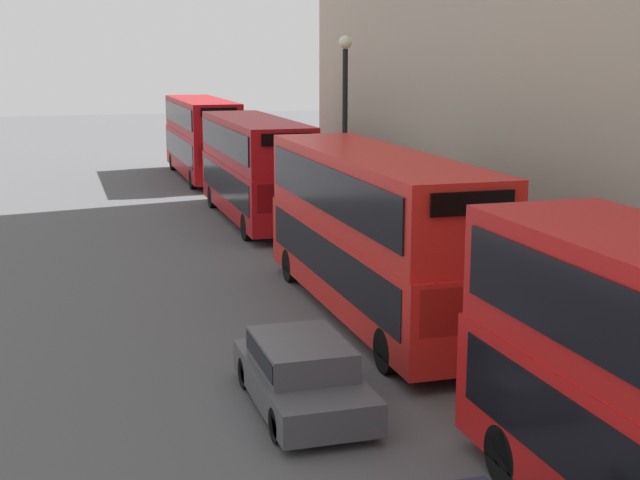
{
  "coord_description": "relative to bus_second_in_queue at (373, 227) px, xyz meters",
  "views": [
    {
      "loc": [
        -6.15,
        -2.48,
        6.8
      ],
      "look_at": [
        0.48,
        19.73,
        1.91
      ],
      "focal_mm": 50.0,
      "sensor_mm": 36.0,
      "label": 1
    }
  ],
  "objects": [
    {
      "name": "bus_second_in_queue",
      "position": [
        0.0,
        0.0,
        0.0
      ],
      "size": [
        2.59,
        11.37,
        4.31
      ],
      "color": "red",
      "rests_on": "ground"
    },
    {
      "name": "bus_third_in_queue",
      "position": [
        -0.0,
        14.06,
        -0.06
      ],
      "size": [
        2.59,
        10.53,
        4.19
      ],
      "color": "#A80F14",
      "rests_on": "ground"
    },
    {
      "name": "bus_trailing",
      "position": [
        -0.0,
        27.37,
        0.0
      ],
      "size": [
        2.59,
        10.96,
        4.31
      ],
      "color": "#A80F14",
      "rests_on": "ground"
    },
    {
      "name": "car_hatchback",
      "position": [
        -3.4,
        -5.4,
        -1.66
      ],
      "size": [
        1.89,
        4.29,
        1.35
      ],
      "color": "#47474C",
      "rests_on": "ground"
    },
    {
      "name": "street_lamp",
      "position": [
        1.68,
        7.46,
        2.09
      ],
      "size": [
        0.44,
        0.44,
        7.35
      ],
      "color": "black",
      "rests_on": "ground"
    }
  ]
}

